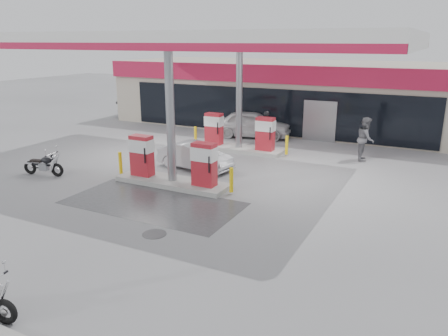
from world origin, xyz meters
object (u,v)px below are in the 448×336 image
object	(u,v)px
attendant	(366,139)
biker_walking	(266,128)
pump_island_near	(172,167)
sedan_white	(252,124)
parked_car_left	(147,109)
hatchback_silver	(195,156)
parked_motorcycle	(44,165)
pump_island_far	(239,137)

from	to	relation	value
attendant	biker_walking	bearing A→B (deg)	68.29
pump_island_near	attendant	bearing A→B (deg)	49.81
attendant	biker_walking	xyz separation A→B (m)	(-5.33, 1.20, -0.18)
pump_island_near	biker_walking	distance (m)	8.22
sedan_white	parked_car_left	size ratio (longest dim) A/B	1.07
hatchback_silver	parked_car_left	xyz separation A→B (m)	(-9.69, 9.78, 0.04)
pump_island_near	biker_walking	xyz separation A→B (m)	(0.58, 8.20, 0.10)
parked_motorcycle	parked_car_left	distance (m)	14.18
parked_car_left	biker_walking	bearing A→B (deg)	-129.87
hatchback_silver	sedan_white	bearing A→B (deg)	11.28
parked_motorcycle	sedan_white	bearing A→B (deg)	54.93
biker_walking	parked_motorcycle	bearing A→B (deg)	-158.23
attendant	parked_car_left	xyz separation A→B (m)	(-15.91, 5.00, -0.39)
pump_island_near	attendant	size ratio (longest dim) A/B	2.59
hatchback_silver	attendant	bearing A→B (deg)	-44.21
hatchback_silver	biker_walking	size ratio (longest dim) A/B	2.11
pump_island_far	parked_motorcycle	bearing A→B (deg)	-125.73
pump_island_near	attendant	world-z (taller)	attendant
pump_island_far	sedan_white	xyz separation A→B (m)	(-0.68, 3.20, 0.04)
attendant	hatchback_silver	world-z (taller)	attendant
pump_island_far	hatchback_silver	size ratio (longest dim) A/B	1.51
parked_motorcycle	sedan_white	xyz separation A→B (m)	(4.63, 10.58, 0.33)
attendant	hatchback_silver	size ratio (longest dim) A/B	0.58
pump_island_far	pump_island_near	bearing A→B (deg)	-90.00
pump_island_far	biker_walking	bearing A→B (deg)	75.20
hatchback_silver	biker_walking	bearing A→B (deg)	-0.22
pump_island_near	biker_walking	size ratio (longest dim) A/B	3.17
parked_motorcycle	hatchback_silver	bearing A→B (deg)	24.34
pump_island_near	pump_island_far	bearing A→B (deg)	90.00
biker_walking	pump_island_far	bearing A→B (deg)	-141.45
parked_car_left	pump_island_near	bearing A→B (deg)	-160.31
pump_island_far	attendant	size ratio (longest dim) A/B	2.59
pump_island_near	parked_car_left	size ratio (longest dim) A/B	1.24
sedan_white	biker_walking	world-z (taller)	biker_walking
pump_island_far	parked_motorcycle	world-z (taller)	pump_island_far
sedan_white	parked_car_left	world-z (taller)	sedan_white
pump_island_far	attendant	bearing A→B (deg)	9.60
parked_motorcycle	attendant	size ratio (longest dim) A/B	0.92
parked_motorcycle	attendant	xyz separation A→B (m)	(11.22, 8.38, 0.57)
hatchback_silver	pump_island_far	bearing A→B (deg)	3.56
hatchback_silver	parked_car_left	bearing A→B (deg)	53.01
pump_island_near	parked_motorcycle	size ratio (longest dim) A/B	2.80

